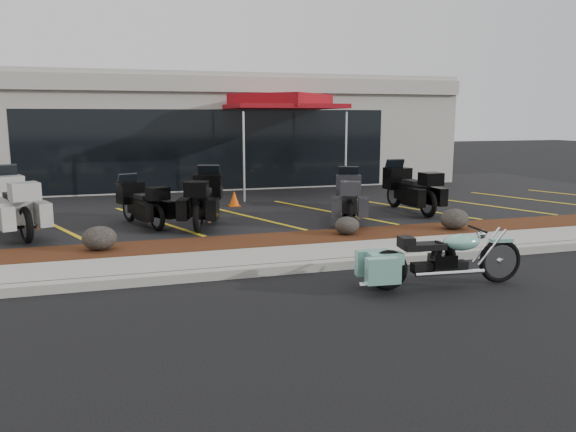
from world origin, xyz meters
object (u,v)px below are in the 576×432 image
object	(u,v)px
traffic_cone	(234,198)
popup_canopy	(281,103)
touring_white	(5,197)
hero_cruiser	(500,255)

from	to	relation	value
traffic_cone	popup_canopy	distance (m)	3.97
traffic_cone	popup_canopy	xyz separation A→B (m)	(1.99, 2.22, 2.62)
touring_white	traffic_cone	size ratio (longest dim) A/B	5.82
hero_cruiser	touring_white	bearing A→B (deg)	148.02
hero_cruiser	popup_canopy	world-z (taller)	popup_canopy
hero_cruiser	touring_white	distance (m)	10.04
hero_cruiser	traffic_cone	size ratio (longest dim) A/B	6.26
hero_cruiser	traffic_cone	xyz separation A→B (m)	(-2.60, 7.86, -0.10)
touring_white	hero_cruiser	bearing A→B (deg)	-148.01
traffic_cone	popup_canopy	bearing A→B (deg)	48.09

